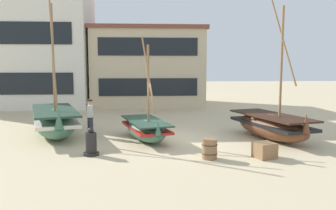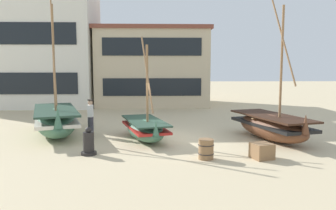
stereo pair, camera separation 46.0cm
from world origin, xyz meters
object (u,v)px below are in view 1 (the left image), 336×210
(fishing_boat_centre_large, at_px, (55,121))
(wooden_barrel, at_px, (209,149))
(capstan_winch, at_px, (91,144))
(harbor_building_annex, at_px, (25,37))
(fisherman_by_hull, at_px, (90,118))
(cargo_crate, at_px, (265,150))
(harbor_building_main, at_px, (148,67))
(fishing_boat_far_right, at_px, (271,125))
(fishing_boat_near_left, at_px, (146,129))

(fishing_boat_centre_large, distance_m, wooden_barrel, 7.76)
(capstan_winch, height_order, harbor_building_annex, harbor_building_annex)
(fishing_boat_centre_large, distance_m, fisherman_by_hull, 1.68)
(cargo_crate, distance_m, harbor_building_annex, 22.03)
(capstan_winch, height_order, cargo_crate, capstan_winch)
(fishing_boat_centre_large, relative_size, harbor_building_annex, 0.57)
(wooden_barrel, distance_m, harbor_building_main, 17.84)
(fishing_boat_far_right, distance_m, harbor_building_annex, 20.76)
(capstan_winch, bearing_deg, harbor_building_annex, 115.72)
(cargo_crate, height_order, harbor_building_annex, harbor_building_annex)
(wooden_barrel, bearing_deg, fishing_boat_far_right, 42.22)
(fishing_boat_near_left, xyz_separation_m, fishing_boat_centre_large, (-4.20, 1.13, 0.20))
(fishing_boat_centre_large, distance_m, harbor_building_main, 14.07)
(fishing_boat_near_left, bearing_deg, wooden_barrel, -55.78)
(fishing_boat_near_left, relative_size, harbor_building_main, 0.49)
(fishing_boat_near_left, relative_size, cargo_crate, 6.89)
(capstan_winch, bearing_deg, fishing_boat_far_right, 16.88)
(capstan_winch, relative_size, wooden_barrel, 1.44)
(fishing_boat_far_right, height_order, harbor_building_annex, harbor_building_annex)
(fishing_boat_near_left, height_order, fishing_boat_far_right, fishing_boat_far_right)
(fishing_boat_far_right, bearing_deg, fishing_boat_centre_large, 172.02)
(capstan_winch, distance_m, cargo_crate, 6.15)
(fishing_boat_far_right, relative_size, harbor_building_annex, 0.57)
(capstan_winch, xyz_separation_m, harbor_building_main, (2.15, 16.76, 2.77))
(fishing_boat_far_right, xyz_separation_m, fisherman_by_hull, (-8.06, 1.17, 0.22))
(wooden_barrel, xyz_separation_m, harbor_building_annex, (-11.72, 16.44, 5.20))
(capstan_winch, relative_size, harbor_building_annex, 0.09)
(fishing_boat_centre_large, bearing_deg, fishing_boat_near_left, -15.09)
(fisherman_by_hull, distance_m, cargo_crate, 7.91)
(fishing_boat_near_left, height_order, harbor_building_main, harbor_building_main)
(fishing_boat_centre_large, xyz_separation_m, wooden_barrel, (6.41, -4.37, -0.34))
(fishing_boat_far_right, height_order, capstan_winch, fishing_boat_far_right)
(harbor_building_main, bearing_deg, fishing_boat_near_left, -90.80)
(fishing_boat_near_left, relative_size, fisherman_by_hull, 2.66)
(fishing_boat_near_left, bearing_deg, cargo_crate, -38.15)
(fisherman_by_hull, bearing_deg, fishing_boat_near_left, -20.33)
(capstan_winch, xyz_separation_m, cargo_crate, (6.10, -0.76, -0.14))
(fishing_boat_far_right, height_order, fisherman_by_hull, fishing_boat_far_right)
(cargo_crate, bearing_deg, wooden_barrel, 179.52)
(harbor_building_main, bearing_deg, harbor_building_annex, -173.76)
(fishing_boat_centre_large, xyz_separation_m, harbor_building_main, (4.40, 13.13, 2.49))
(capstan_winch, relative_size, harbor_building_main, 0.11)
(harbor_building_annex, bearing_deg, fishing_boat_near_left, -54.21)
(capstan_winch, bearing_deg, cargo_crate, -7.08)
(fishing_boat_centre_large, bearing_deg, fishing_boat_far_right, -7.98)
(fishing_boat_far_right, bearing_deg, cargo_crate, -114.45)
(fishing_boat_far_right, bearing_deg, harbor_building_annex, 138.24)
(fisherman_by_hull, relative_size, cargo_crate, 2.59)
(fishing_boat_far_right, distance_m, cargo_crate, 3.34)
(capstan_winch, xyz_separation_m, wooden_barrel, (4.16, -0.74, -0.06))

